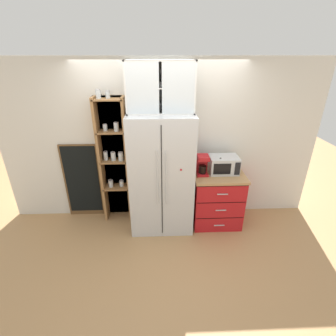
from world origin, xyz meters
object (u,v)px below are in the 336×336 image
at_px(refrigerator, 161,174).
at_px(coffee_maker, 202,164).
at_px(bottle_amber, 220,167).
at_px(microwave, 224,164).
at_px(chalkboard_menu, 83,181).
at_px(bottle_green, 218,165).
at_px(mug_red, 219,170).

bearing_deg(refrigerator, coffee_maker, 3.47).
distance_m(refrigerator, bottle_amber, 0.89).
height_order(microwave, chalkboard_menu, chalkboard_menu).
bearing_deg(bottle_green, refrigerator, -172.43).
bearing_deg(mug_red, refrigerator, -175.49).
bearing_deg(chalkboard_menu, bottle_amber, -7.79).
bearing_deg(bottle_amber, mug_red, 88.14).
bearing_deg(refrigerator, bottle_green, 7.57).
distance_m(bottle_green, bottle_amber, 0.10).
bearing_deg(bottle_green, coffee_maker, -163.14).
bearing_deg(bottle_amber, coffee_maker, 174.98).
bearing_deg(chalkboard_menu, refrigerator, -13.56).
height_order(mug_red, bottle_green, bottle_green).
distance_m(microwave, chalkboard_menu, 2.31).
height_order(refrigerator, bottle_green, refrigerator).
distance_m(microwave, bottle_green, 0.09).
height_order(mug_red, bottle_amber, bottle_amber).
height_order(bottle_green, bottle_amber, bottle_amber).
height_order(microwave, coffee_maker, coffee_maker).
distance_m(mug_red, bottle_green, 0.08).
distance_m(microwave, bottle_amber, 0.10).
height_order(refrigerator, coffee_maker, refrigerator).
distance_m(refrigerator, mug_red, 0.89).
xyz_separation_m(refrigerator, mug_red, (0.89, 0.07, 0.02)).
relative_size(bottle_green, bottle_amber, 0.93).
relative_size(mug_red, bottle_amber, 0.42).
relative_size(microwave, bottle_green, 1.78).
height_order(refrigerator, mug_red, refrigerator).
relative_size(microwave, bottle_amber, 1.65).
xyz_separation_m(coffee_maker, bottle_green, (0.26, 0.08, -0.05)).
xyz_separation_m(coffee_maker, chalkboard_menu, (-1.93, 0.28, -0.39)).
distance_m(coffee_maker, chalkboard_menu, 1.98).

